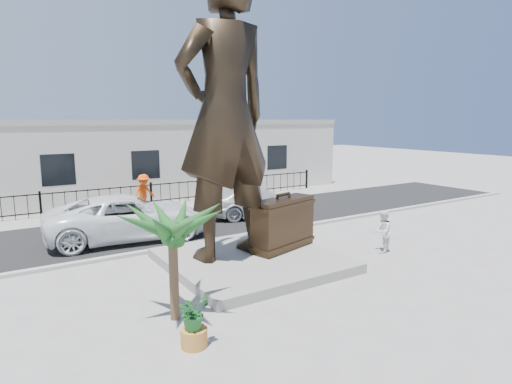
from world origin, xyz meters
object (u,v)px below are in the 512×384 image
Objects in this scene: car_white at (129,217)px; suitcase at (283,224)px; statue at (225,115)px; tourist at (383,231)px.

suitcase is at bearing -137.07° from car_white.
statue is at bearing 154.22° from suitcase.
car_white is (-3.80, 5.12, -0.29)m from suitcase.
suitcase reaches higher than tourist.
statue reaches higher than car_white.
tourist is at bearing 155.65° from statue.
suitcase is 1.64× the size of tourist.
tourist is at bearing -126.41° from car_white.
tourist is (5.34, -1.82, -4.08)m from statue.
car_white is at bearing 110.75° from suitcase.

